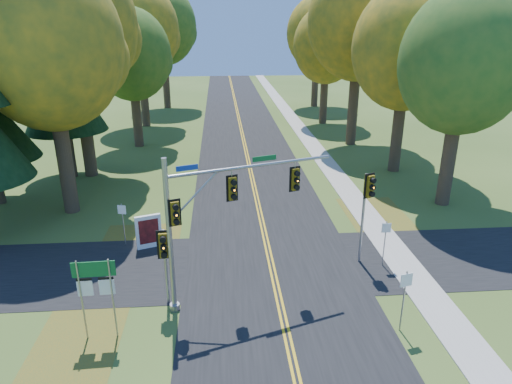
{
  "coord_description": "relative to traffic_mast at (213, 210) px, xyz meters",
  "views": [
    {
      "loc": [
        -2.22,
        -16.74,
        10.74
      ],
      "look_at": [
        -0.62,
        3.19,
        3.2
      ],
      "focal_mm": 32.0,
      "sensor_mm": 36.0,
      "label": 1
    }
  ],
  "objects": [
    {
      "name": "ground",
      "position": [
        2.58,
        0.78,
        -4.03
      ],
      "size": [
        160.0,
        160.0,
        0.0
      ],
      "primitive_type": "plane",
      "color": "#364E1B",
      "rests_on": "ground"
    },
    {
      "name": "road_main",
      "position": [
        2.58,
        0.78,
        -4.02
      ],
      "size": [
        8.0,
        160.0,
        0.02
      ],
      "primitive_type": "cube",
      "color": "black",
      "rests_on": "ground"
    },
    {
      "name": "road_cross",
      "position": [
        2.58,
        2.78,
        -4.02
      ],
      "size": [
        60.0,
        6.0,
        0.02
      ],
      "primitive_type": "cube",
      "color": "black",
      "rests_on": "ground"
    },
    {
      "name": "centerline_left",
      "position": [
        2.48,
        0.78,
        -4.0
      ],
      "size": [
        0.1,
        160.0,
        0.01
      ],
      "primitive_type": "cube",
      "color": "gold",
      "rests_on": "road_main"
    },
    {
      "name": "centerline_right",
      "position": [
        2.68,
        0.78,
        -4.0
      ],
      "size": [
        0.1,
        160.0,
        0.01
      ],
      "primitive_type": "cube",
      "color": "gold",
      "rests_on": "road_main"
    },
    {
      "name": "sidewalk_east",
      "position": [
        8.78,
        0.78,
        -4.0
      ],
      "size": [
        1.6,
        160.0,
        0.06
      ],
      "primitive_type": "cube",
      "color": "#9E998E",
      "rests_on": "ground"
    },
    {
      "name": "leaf_patch_w_near",
      "position": [
        -3.92,
        4.78,
        -4.02
      ],
      "size": [
        4.0,
        6.0,
        0.0
      ],
      "primitive_type": "cube",
      "color": "brown",
      "rests_on": "ground"
    },
    {
      "name": "leaf_patch_e",
      "position": [
        9.38,
        6.78,
        -4.02
      ],
      "size": [
        3.5,
        8.0,
        0.0
      ],
      "primitive_type": "cube",
      "color": "brown",
      "rests_on": "ground"
    },
    {
      "name": "leaf_patch_w_far",
      "position": [
        -4.92,
        -2.22,
        -4.02
      ],
      "size": [
        3.0,
        5.0,
        0.0
      ],
      "primitive_type": "cube",
      "color": "brown",
      "rests_on": "ground"
    },
    {
      "name": "tree_w_a",
      "position": [
        -8.55,
        10.16,
        5.46
      ],
      "size": [
        8.0,
        8.0,
        14.15
      ],
      "color": "#38281C",
      "rests_on": "ground"
    },
    {
      "name": "tree_e_a",
      "position": [
        14.14,
        9.55,
        4.51
      ],
      "size": [
        7.2,
        7.2,
        12.73
      ],
      "color": "#38281C",
      "rests_on": "ground"
    },
    {
      "name": "tree_w_b",
      "position": [
        -9.14,
        17.07,
        6.34
      ],
      "size": [
        8.6,
        8.6,
        15.38
      ],
      "color": "#38281C",
      "rests_on": "ground"
    },
    {
      "name": "tree_e_b",
      "position": [
        13.55,
        16.36,
        4.87
      ],
      "size": [
        7.6,
        7.6,
        13.33
      ],
      "color": "#38281C",
      "rests_on": "ground"
    },
    {
      "name": "tree_w_c",
      "position": [
        -6.96,
        25.25,
        3.92
      ],
      "size": [
        6.8,
        6.8,
        11.91
      ],
      "color": "#38281C",
      "rests_on": "ground"
    },
    {
      "name": "tree_e_c",
      "position": [
        12.46,
        24.47,
        6.64
      ],
      "size": [
        8.8,
        8.8,
        15.79
      ],
      "color": "#38281C",
      "rests_on": "ground"
    },
    {
      "name": "tree_w_d",
      "position": [
        -7.55,
        33.96,
        5.75
      ],
      "size": [
        8.2,
        8.2,
        14.56
      ],
      "color": "#38281C",
      "rests_on": "ground"
    },
    {
      "name": "tree_e_d",
      "position": [
        11.84,
        33.65,
        4.21
      ],
      "size": [
        7.0,
        7.0,
        12.32
      ],
      "color": "#38281C",
      "rests_on": "ground"
    },
    {
      "name": "tree_w_e",
      "position": [
        -6.35,
        44.86,
        6.05
      ],
      "size": [
        8.4,
        8.4,
        14.97
      ],
      "color": "#38281C",
      "rests_on": "ground"
    },
    {
      "name": "tree_e_e",
      "position": [
        13.05,
        44.36,
        5.17
      ],
      "size": [
        7.8,
        7.8,
        13.74
      ],
      "color": "#38281C",
      "rests_on": "ground"
    },
    {
      "name": "pine_c",
      "position": [
        -10.42,
        16.78,
        5.67
      ],
      "size": [
        5.6,
        5.6,
        20.56
      ],
      "color": "#38281C",
      "rests_on": "ground"
    },
    {
      "name": "traffic_mast",
      "position": [
        0.0,
        0.0,
        0.0
      ],
      "size": [
        6.57,
        2.57,
        6.26
      ],
      "rotation": [
        0.0,
        0.0,
        0.33
      ],
      "color": "gray",
      "rests_on": "ground"
    },
    {
      "name": "east_signal_pole",
      "position": [
        6.86,
        2.57,
        -0.64
      ],
      "size": [
        0.48,
        0.59,
        4.47
      ],
      "rotation": [
        0.0,
        0.0,
        0.42
      ],
      "color": "#95969D",
      "rests_on": "ground"
    },
    {
      "name": "ped_signal_pole",
      "position": [
        -1.91,
        -0.18,
        -1.54
      ],
      "size": [
        0.53,
        0.61,
        3.34
      ],
      "rotation": [
        0.0,
        0.0,
        0.07
      ],
      "color": "#93979B",
      "rests_on": "ground"
    },
    {
      "name": "route_sign_cluster",
      "position": [
        -4.09,
        -1.95,
        -1.8
      ],
      "size": [
        1.47,
        0.13,
        3.15
      ],
      "rotation": [
        0.0,
        0.0,
        0.04
      ],
      "color": "gray",
      "rests_on": "ground"
    },
    {
      "name": "info_kiosk",
      "position": [
        -3.33,
        4.95,
        -3.15
      ],
      "size": [
        1.25,
        0.59,
        1.75
      ],
      "rotation": [
        0.0,
        0.0,
        0.34
      ],
      "color": "white",
      "rests_on": "ground"
    },
    {
      "name": "reg_sign_e_north",
      "position": [
        7.76,
        2.27,
        -2.49
      ],
      "size": [
        0.43,
        0.06,
        2.24
      ],
      "rotation": [
        0.0,
        0.0,
        -0.01
      ],
      "color": "gray",
      "rests_on": "ground"
    },
    {
      "name": "reg_sign_e_south",
      "position": [
        6.78,
        -2.46,
        -2.32
      ],
      "size": [
        0.47,
        0.15,
        2.49
      ],
      "rotation": [
        0.0,
        0.0,
        0.24
      ],
      "color": "gray",
      "rests_on": "ground"
    },
    {
      "name": "reg_sign_w",
      "position": [
        -4.62,
        5.36,
        -2.49
      ],
      "size": [
        0.42,
        0.14,
        2.25
      ],
      "rotation": [
        0.0,
        0.0,
        -0.27
      ],
      "color": "gray",
      "rests_on": "ground"
    }
  ]
}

